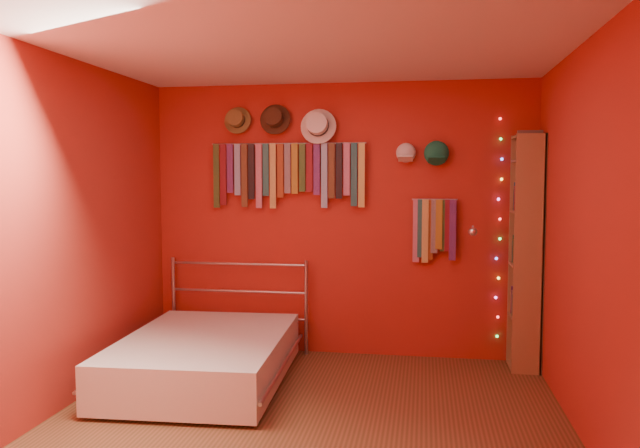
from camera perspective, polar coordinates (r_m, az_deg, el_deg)
The scene contains 16 objects.
ground at distance 4.34m, azimuth -1.42°, elevation -17.98°, with size 3.50×3.50×0.00m, color brown.
back_wall at distance 5.75m, azimuth 1.86°, elevation 0.38°, with size 3.50×0.02×2.50m, color maroon.
right_wall at distance 4.08m, azimuth 23.47°, elevation -1.60°, with size 0.02×3.50×2.50m, color maroon.
left_wall at distance 4.69m, azimuth -22.95°, elevation -0.86°, with size 0.02×3.50×2.50m, color maroon.
ceiling at distance 4.10m, azimuth -1.48°, elevation 16.35°, with size 3.50×3.50×0.02m, color white.
tie_rack at distance 5.76m, azimuth -3.05°, elevation 4.90°, with size 1.45×0.03×0.60m.
small_tie_rack at distance 5.64m, azimuth 10.36°, elevation -0.29°, with size 0.40×0.03×0.57m.
fedora_olive at distance 5.88m, azimuth -7.63°, elevation 9.47°, with size 0.25×0.14×0.25m.
fedora_brown at distance 5.78m, azimuth -4.20°, elevation 9.63°, with size 0.28×0.15×0.28m.
fedora_white at distance 5.69m, azimuth -0.21°, elevation 9.04°, with size 0.33×0.18×0.32m.
cap_white at distance 5.64m, azimuth 7.86°, elevation 6.45°, with size 0.18×0.22×0.18m.
cap_green at distance 5.64m, azimuth 10.60°, elevation 6.37°, with size 0.20×0.25×0.20m.
fairy_lights at distance 5.70m, azimuth 16.05°, elevation -0.44°, with size 0.05×0.02×1.95m.
reading_lamp at distance 5.47m, azimuth 13.77°, elevation -0.66°, with size 0.08×0.33×0.10m.
bookshelf at distance 5.58m, azimuth 18.69°, elevation -2.37°, with size 0.25×0.34×2.00m.
bed at distance 5.17m, azimuth -10.46°, elevation -11.89°, with size 1.41×1.85×0.88m.
Camera 1 is at (0.76, -3.94, 1.65)m, focal length 35.00 mm.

